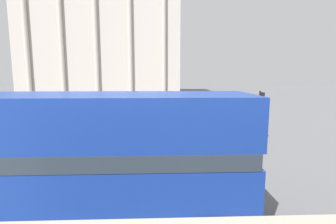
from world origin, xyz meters
name	(u,v)px	position (x,y,z in m)	size (l,w,h in m)	color
double_decker_bus	(77,157)	(-3.49, 5.45, 2.30)	(10.17, 2.72, 4.12)	black
plaza_building_left	(102,39)	(-13.00, 56.87, 12.20)	(33.45, 13.42, 24.41)	#BCB2A8
traffic_light_near	(84,123)	(-4.49, 9.83, 2.46)	(0.42, 0.24, 3.76)	black
traffic_light_mid	(260,109)	(5.81, 15.23, 2.33)	(0.42, 0.24, 3.55)	black
pedestrian_yellow	(123,104)	(-5.38, 30.14, 0.94)	(0.32, 0.32, 1.64)	#282B33
pedestrian_white	(116,103)	(-6.33, 30.78, 1.05)	(0.32, 0.32, 1.81)	#282B33
pedestrian_olive	(102,115)	(-6.18, 21.80, 0.91)	(0.32, 0.32, 1.60)	#282B33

